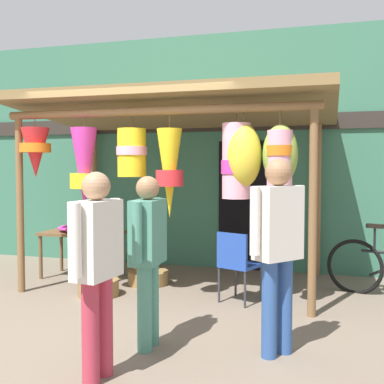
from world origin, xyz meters
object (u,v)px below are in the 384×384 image
(folding_chair, at_px, (237,261))
(wicker_basket_by_table, at_px, (99,287))
(display_table, at_px, (82,237))
(flower_heap_on_table, at_px, (84,228))
(wicker_basket_spare, at_px, (148,277))
(vendor_in_orange, at_px, (97,259))
(customer_foreground, at_px, (278,240))
(shopper_by_bananas, at_px, (148,248))

(folding_chair, relative_size, wicker_basket_by_table, 1.67)
(display_table, bearing_deg, wicker_basket_by_table, -50.54)
(flower_heap_on_table, distance_m, wicker_basket_spare, 1.22)
(vendor_in_orange, xyz_separation_m, customer_foreground, (1.25, 0.85, 0.07))
(wicker_basket_spare, height_order, vendor_in_orange, vendor_in_orange)
(wicker_basket_spare, bearing_deg, wicker_basket_by_table, -118.17)
(flower_heap_on_table, height_order, vendor_in_orange, vendor_in_orange)
(folding_chair, distance_m, customer_foreground, 1.63)
(display_table, bearing_deg, shopper_by_bananas, -49.71)
(display_table, xyz_separation_m, flower_heap_on_table, (0.04, -0.02, 0.13))
(flower_heap_on_table, distance_m, folding_chair, 2.47)
(flower_heap_on_table, bearing_deg, shopper_by_bananas, -49.97)
(vendor_in_orange, xyz_separation_m, shopper_by_bananas, (0.13, 0.70, -0.03))
(display_table, bearing_deg, vendor_in_orange, -58.90)
(display_table, bearing_deg, customer_foreground, -34.90)
(display_table, distance_m, vendor_in_orange, 3.48)
(vendor_in_orange, bearing_deg, shopper_by_bananas, 79.43)
(wicker_basket_spare, xyz_separation_m, vendor_in_orange, (0.71, -2.84, 0.83))
(display_table, height_order, vendor_in_orange, vendor_in_orange)
(shopper_by_bananas, bearing_deg, wicker_basket_by_table, 130.77)
(wicker_basket_spare, bearing_deg, folding_chair, -22.76)
(flower_heap_on_table, height_order, wicker_basket_by_table, flower_heap_on_table)
(customer_foreground, height_order, shopper_by_bananas, customer_foreground)
(vendor_in_orange, bearing_deg, flower_heap_on_table, 120.76)
(wicker_basket_by_table, relative_size, wicker_basket_spare, 0.91)
(wicker_basket_spare, distance_m, vendor_in_orange, 3.04)
(flower_heap_on_table, xyz_separation_m, vendor_in_orange, (1.75, -2.94, 0.20))
(wicker_basket_spare, bearing_deg, shopper_by_bananas, -68.45)
(customer_foreground, xyz_separation_m, shopper_by_bananas, (-1.11, -0.15, -0.10))
(display_table, relative_size, wicker_basket_spare, 2.04)
(wicker_basket_by_table, xyz_separation_m, customer_foreground, (2.34, -1.27, 0.89))
(flower_heap_on_table, relative_size, customer_foreground, 0.46)
(display_table, height_order, wicker_basket_by_table, display_table)
(vendor_in_orange, height_order, customer_foreground, customer_foreground)
(flower_heap_on_table, bearing_deg, customer_foreground, -34.93)
(flower_heap_on_table, bearing_deg, wicker_basket_spare, -5.65)
(customer_foreground, bearing_deg, vendor_in_orange, -145.76)
(folding_chair, height_order, vendor_in_orange, vendor_in_orange)
(folding_chair, distance_m, vendor_in_orange, 2.40)
(customer_foreground, bearing_deg, shopper_by_bananas, -172.49)
(vendor_in_orange, bearing_deg, folding_chair, 74.74)
(folding_chair, relative_size, vendor_in_orange, 0.53)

